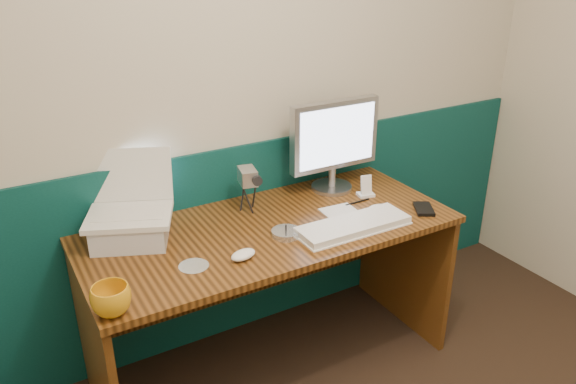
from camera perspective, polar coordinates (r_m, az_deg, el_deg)
back_wall at (r=2.56m, az=-5.14°, el=10.07°), size 3.50×0.04×2.50m
wainscot at (r=2.82m, az=-4.48°, el=-4.91°), size 3.48×0.02×1.00m
desk at (r=2.60m, az=-1.68°, el=-10.86°), size 1.60×0.70×0.75m
laptop_riser at (r=2.36m, az=-15.66°, el=-3.73°), size 0.36×0.34×0.10m
laptop at (r=2.28m, az=-16.18°, el=0.47°), size 0.41×0.37×0.28m
monitor at (r=2.69m, az=4.60°, el=4.84°), size 0.46×0.14×0.46m
keyboard at (r=2.39m, az=6.65°, el=-3.46°), size 0.50×0.17×0.03m
mouse_right at (r=2.56m, az=9.26°, el=-1.65°), size 0.12×0.09×0.04m
mouse_left at (r=2.17m, az=-4.57°, el=-6.37°), size 0.12×0.08×0.04m
mug at (r=1.94m, az=-17.53°, el=-10.43°), size 0.15×0.15×0.10m
camcorder at (r=2.51m, az=-4.09°, el=0.22°), size 0.12×0.15×0.20m
cd_spindle at (r=2.33m, az=-0.21°, el=-4.19°), size 0.12×0.12×0.03m
cd_loose_a at (r=2.16m, az=-9.55°, el=-7.41°), size 0.11×0.11×0.00m
pen at (r=2.64m, az=7.06°, el=-1.01°), size 0.14×0.01×0.01m
papers at (r=2.55m, az=5.14°, el=-1.87°), size 0.16×0.12×0.00m
dock at (r=2.71m, az=7.89°, el=-0.25°), size 0.09×0.07×0.01m
music_player at (r=2.69m, az=7.95°, el=0.76°), size 0.06×0.04×0.09m
pda at (r=2.62m, az=13.63°, el=-1.67°), size 0.13×0.15×0.02m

